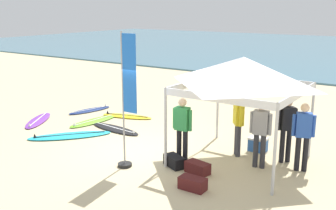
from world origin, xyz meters
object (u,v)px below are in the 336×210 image
at_px(surfboard_cyan, 70,135).
at_px(gear_bag_on_sand, 174,161).
at_px(canopy_tent, 243,71).
at_px(surfboard_lime, 93,121).
at_px(surfboard_navy, 90,110).
at_px(gear_bag_near_tent, 193,184).
at_px(person_black, 287,126).
at_px(person_yellow, 238,120).
at_px(person_green, 182,126).
at_px(surfboard_purple, 38,120).
at_px(surfboard_black, 115,129).
at_px(person_grey, 260,130).
at_px(person_blue, 303,132).
at_px(surfboard_yellow, 127,116).
at_px(gear_bag_by_pole, 198,168).
at_px(banner_flag, 127,107).
at_px(cooler_box, 258,144).

bearing_deg(surfboard_cyan, gear_bag_on_sand, -2.38).
bearing_deg(canopy_tent, surfboard_lime, 174.97).
xyz_separation_m(surfboard_navy, gear_bag_near_tent, (6.85, -3.68, 0.10)).
relative_size(person_black, person_yellow, 1.00).
relative_size(person_green, gear_bag_near_tent, 2.85).
bearing_deg(surfboard_purple, canopy_tent, 3.98).
height_order(surfboard_black, gear_bag_near_tent, gear_bag_near_tent).
relative_size(surfboard_navy, person_green, 1.10).
height_order(surfboard_purple, person_grey, person_grey).
height_order(surfboard_purple, person_green, person_green).
height_order(surfboard_cyan, gear_bag_on_sand, gear_bag_on_sand).
height_order(canopy_tent, surfboard_black, canopy_tent).
bearing_deg(person_blue, surfboard_purple, -174.85).
xyz_separation_m(surfboard_yellow, gear_bag_near_tent, (5.09, -3.81, 0.10)).
height_order(surfboard_yellow, surfboard_navy, same).
bearing_deg(surfboard_lime, surfboard_cyan, -71.17).
distance_m(surfboard_yellow, person_yellow, 5.26).
relative_size(surfboard_black, person_green, 1.24).
distance_m(surfboard_lime, person_black, 6.85).
relative_size(surfboard_cyan, surfboard_navy, 1.28).
bearing_deg(person_grey, surfboard_navy, 167.67).
xyz_separation_m(canopy_tent, gear_bag_by_pole, (-0.52, -1.29, -2.25)).
distance_m(surfboard_yellow, gear_bag_near_tent, 6.36).
distance_m(person_yellow, gear_bag_near_tent, 2.64).
bearing_deg(surfboard_lime, gear_bag_near_tent, -25.05).
distance_m(person_green, banner_flag, 1.53).
distance_m(surfboard_navy, person_blue, 8.66).
distance_m(person_yellow, gear_bag_on_sand, 2.08).
distance_m(surfboard_black, cooler_box, 4.71).
bearing_deg(banner_flag, surfboard_cyan, 164.32).
xyz_separation_m(surfboard_black, banner_flag, (2.39, -2.21, 1.54)).
bearing_deg(person_black, surfboard_purple, -172.28).
height_order(surfboard_black, person_black, person_black).
relative_size(person_green, person_yellow, 1.00).
bearing_deg(surfboard_purple, banner_flag, -15.01).
height_order(surfboard_cyan, cooler_box, cooler_box).
bearing_deg(surfboard_navy, surfboard_black, -27.80).
distance_m(person_blue, gear_bag_near_tent, 3.05).
bearing_deg(canopy_tent, banner_flag, -137.88).
relative_size(surfboard_purple, gear_bag_near_tent, 3.39).
xyz_separation_m(surfboard_black, gear_bag_near_tent, (4.38, -2.38, 0.10)).
relative_size(surfboard_yellow, surfboard_black, 0.94).
xyz_separation_m(canopy_tent, cooler_box, (0.10, 1.01, -2.19)).
xyz_separation_m(canopy_tent, person_yellow, (-0.25, 0.38, -1.40)).
relative_size(surfboard_yellow, gear_bag_by_pole, 3.34).
bearing_deg(person_blue, person_green, -156.57).
height_order(surfboard_yellow, person_green, person_green).
bearing_deg(person_green, gear_bag_by_pole, -29.64).
relative_size(surfboard_black, cooler_box, 4.24).
relative_size(person_green, cooler_box, 3.42).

